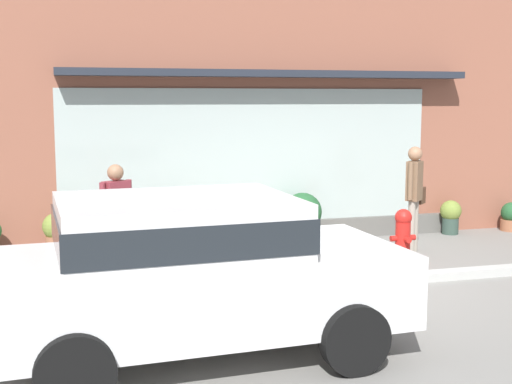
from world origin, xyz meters
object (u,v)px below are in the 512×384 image
at_px(potted_plant_window_right, 206,236).
at_px(potted_plant_low_front, 451,215).
at_px(pedestrian_passerby, 117,214).
at_px(potted_plant_trailing_edge, 57,234).
at_px(fire_hydrant, 403,235).
at_px(potted_plant_doorstep, 131,233).
at_px(parked_car_white, 190,266).
at_px(potted_plant_window_left, 511,217).
at_px(pedestrian_with_handbag, 415,191).
at_px(potted_plant_by_entrance, 302,216).

height_order(potted_plant_window_right, potted_plant_low_front, potted_plant_low_front).
xyz_separation_m(pedestrian_passerby, potted_plant_trailing_edge, (-0.81, 1.81, -0.57)).
height_order(fire_hydrant, potted_plant_doorstep, same).
relative_size(parked_car_white, potted_plant_window_left, 7.50).
bearing_deg(parked_car_white, potted_plant_window_left, 31.27).
xyz_separation_m(pedestrian_with_handbag, potted_plant_by_entrance, (-1.58, 1.06, -0.52)).
xyz_separation_m(potted_plant_doorstep, potted_plant_by_entrance, (2.99, 0.18, 0.11)).
bearing_deg(pedestrian_passerby, fire_hydrant, -30.90).
bearing_deg(potted_plant_window_left, pedestrian_with_handbag, -156.83).
distance_m(pedestrian_with_handbag, potted_plant_window_left, 3.06).
bearing_deg(parked_car_white, pedestrian_with_handbag, 36.89).
xyz_separation_m(pedestrian_with_handbag, pedestrian_passerby, (-4.90, -0.77, -0.05)).
bearing_deg(potted_plant_by_entrance, potted_plant_trailing_edge, -179.81).
relative_size(pedestrian_with_handbag, parked_car_white, 0.43).
height_order(parked_car_white, potted_plant_doorstep, parked_car_white).
bearing_deg(potted_plant_doorstep, potted_plant_by_entrance, 3.47).
relative_size(fire_hydrant, potted_plant_by_entrance, 0.91).
relative_size(fire_hydrant, pedestrian_with_handbag, 0.47).
bearing_deg(potted_plant_by_entrance, potted_plant_window_right, -179.29).
bearing_deg(potted_plant_trailing_edge, potted_plant_window_right, -0.19).
height_order(potted_plant_doorstep, potted_plant_window_left, potted_plant_doorstep).
xyz_separation_m(potted_plant_trailing_edge, potted_plant_window_left, (8.44, 0.12, -0.13)).
height_order(fire_hydrant, potted_plant_by_entrance, potted_plant_by_entrance).
relative_size(parked_car_white, potted_plant_low_front, 6.45).
height_order(pedestrian_passerby, potted_plant_low_front, pedestrian_passerby).
relative_size(pedestrian_with_handbag, potted_plant_low_front, 2.74).
height_order(pedestrian_with_handbag, potted_plant_low_front, pedestrian_with_handbag).
xyz_separation_m(potted_plant_doorstep, potted_plant_window_right, (1.27, 0.16, -0.15)).
bearing_deg(potted_plant_window_right, pedestrian_passerby, -131.58).
distance_m(fire_hydrant, potted_plant_by_entrance, 1.97).
relative_size(potted_plant_window_right, potted_plant_by_entrance, 0.54).
distance_m(pedestrian_with_handbag, potted_plant_doorstep, 4.69).
height_order(pedestrian_with_handbag, potted_plant_window_left, pedestrian_with_handbag).
bearing_deg(potted_plant_window_left, pedestrian_passerby, -165.74).
relative_size(pedestrian_with_handbag, potted_plant_window_right, 3.60).
xyz_separation_m(potted_plant_window_right, potted_plant_by_entrance, (1.72, 0.02, 0.26)).
bearing_deg(potted_plant_doorstep, potted_plant_low_front, 2.89).
bearing_deg(pedestrian_passerby, potted_plant_low_front, -16.23).
relative_size(potted_plant_trailing_edge, potted_plant_window_left, 1.35).
bearing_deg(potted_plant_trailing_edge, fire_hydrant, -17.27).
height_order(potted_plant_doorstep, potted_plant_window_right, potted_plant_doorstep).
bearing_deg(potted_plant_by_entrance, potted_plant_doorstep, -176.53).
bearing_deg(potted_plant_doorstep, potted_plant_trailing_edge, 171.67).
height_order(fire_hydrant, parked_car_white, parked_car_white).
xyz_separation_m(pedestrian_passerby, potted_plant_by_entrance, (3.32, 1.83, -0.48)).
height_order(parked_car_white, potted_plant_low_front, parked_car_white).
bearing_deg(potted_plant_by_entrance, potted_plant_low_front, 2.32).
height_order(fire_hydrant, pedestrian_with_handbag, pedestrian_with_handbag).
xyz_separation_m(parked_car_white, potted_plant_window_left, (7.14, 4.84, -0.64)).
bearing_deg(potted_plant_low_front, potted_plant_window_right, -178.27).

